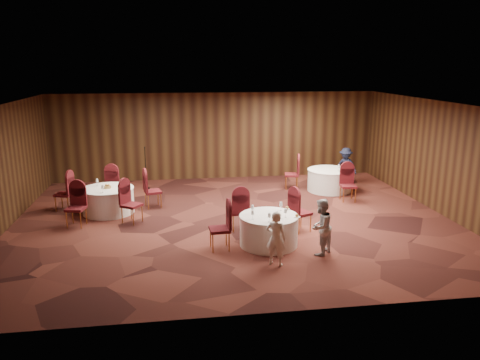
{
  "coord_description": "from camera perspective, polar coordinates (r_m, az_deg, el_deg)",
  "views": [
    {
      "loc": [
        -1.6,
        -12.22,
        4.26
      ],
      "look_at": [
        0.2,
        0.2,
        1.1
      ],
      "focal_mm": 35.0,
      "sensor_mm": 36.0,
      "label": 1
    }
  ],
  "objects": [
    {
      "name": "table_main",
      "position": [
        11.25,
        3.52,
        -6.1
      ],
      "size": [
        1.41,
        1.41,
        0.74
      ],
      "color": "white",
      "rests_on": "ground"
    },
    {
      "name": "chairs_left",
      "position": [
        14.09,
        -15.74,
        -1.89
      ],
      "size": [
        3.22,
        3.0,
        1.0
      ],
      "color": "#380B0F",
      "rests_on": "ground"
    },
    {
      "name": "woman_b",
      "position": [
        10.77,
        9.81,
        -5.66
      ],
      "size": [
        0.8,
        0.79,
        1.3
      ],
      "primitive_type": "imported",
      "rotation": [
        0.0,
        0.0,
        3.89
      ],
      "color": "#B6B6BB",
      "rests_on": "ground"
    },
    {
      "name": "mic_stand",
      "position": [
        16.5,
        -11.38,
        0.39
      ],
      "size": [
        0.24,
        0.24,
        1.47
      ],
      "color": "black",
      "rests_on": "ground"
    },
    {
      "name": "tabletop_right",
      "position": [
        15.93,
        11.96,
        1.64
      ],
      "size": [
        0.08,
        0.08,
        0.22
      ],
      "color": "silver",
      "rests_on": "table_right"
    },
    {
      "name": "woman_a",
      "position": [
        10.09,
        4.4,
        -7.11
      ],
      "size": [
        0.53,
        0.48,
        1.22
      ],
      "primitive_type": "imported",
      "rotation": [
        0.0,
        0.0,
        2.61
      ],
      "color": "white",
      "rests_on": "ground"
    },
    {
      "name": "tabletop_left",
      "position": [
        14.0,
        -15.85,
        -0.64
      ],
      "size": [
        0.85,
        0.84,
        0.22
      ],
      "color": "silver",
      "rests_on": "table_left"
    },
    {
      "name": "table_right",
      "position": [
        16.21,
        10.85,
        0.01
      ],
      "size": [
        1.5,
        1.5,
        0.74
      ],
      "color": "white",
      "rests_on": "ground"
    },
    {
      "name": "man_c",
      "position": [
        17.15,
        12.74,
        1.67
      ],
      "size": [
        0.95,
        0.95,
        1.32
      ],
      "primitive_type": "imported",
      "rotation": [
        0.0,
        0.0,
        5.5
      ],
      "color": "black",
      "rests_on": "ground"
    },
    {
      "name": "chairs_right",
      "position": [
        15.65,
        9.55,
        0.03
      ],
      "size": [
        1.97,
        2.34,
        1.0
      ],
      "color": "#380B0F",
      "rests_on": "ground"
    },
    {
      "name": "tabletop_main",
      "position": [
        11.03,
        4.41,
        -3.95
      ],
      "size": [
        1.16,
        1.12,
        0.22
      ],
      "color": "silver",
      "rests_on": "table_main"
    },
    {
      "name": "chairs_main",
      "position": [
        11.74,
        1.73,
        -4.55
      ],
      "size": [
        2.81,
        1.8,
        1.0
      ],
      "color": "#380B0F",
      "rests_on": "ground"
    },
    {
      "name": "table_left",
      "position": [
        14.12,
        -15.76,
        -2.39
      ],
      "size": [
        1.49,
        1.49,
        0.74
      ],
      "color": "white",
      "rests_on": "ground"
    },
    {
      "name": "room_shell",
      "position": [
        12.54,
        -0.77,
        3.58
      ],
      "size": [
        12.0,
        12.0,
        12.0
      ],
      "color": "silver",
      "rests_on": "ground"
    },
    {
      "name": "ground",
      "position": [
        13.04,
        -0.75,
        -4.94
      ],
      "size": [
        12.0,
        12.0,
        0.0
      ],
      "primitive_type": "plane",
      "color": "black",
      "rests_on": "ground"
    }
  ]
}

